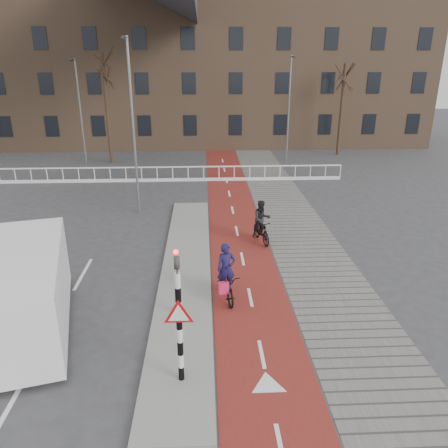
{
  "coord_description": "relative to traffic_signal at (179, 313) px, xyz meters",
  "views": [
    {
      "loc": [
        0.03,
        -10.67,
        7.42
      ],
      "look_at": [
        0.77,
        5.0,
        1.5
      ],
      "focal_mm": 35.0,
      "sensor_mm": 36.0,
      "label": 1
    }
  ],
  "objects": [
    {
      "name": "bike_lane",
      "position": [
        2.1,
        12.02,
        -1.98
      ],
      "size": [
        2.5,
        60.0,
        0.01
      ],
      "primitive_type": "cube",
      "color": "maroon",
      "rests_on": "ground"
    },
    {
      "name": "ground",
      "position": [
        0.6,
        2.02,
        -1.99
      ],
      "size": [
        120.0,
        120.0,
        0.0
      ],
      "primitive_type": "plane",
      "color": "#38383A",
      "rests_on": "ground"
    },
    {
      "name": "tree_mid",
      "position": [
        -6.44,
        24.77,
        1.95
      ],
      "size": [
        0.26,
        0.26,
        7.89
      ],
      "primitive_type": "cylinder",
      "color": "#2E2014",
      "rests_on": "ground"
    },
    {
      "name": "streetlight_left",
      "position": [
        -8.37,
        24.74,
        1.77
      ],
      "size": [
        0.12,
        0.12,
        7.52
      ],
      "primitive_type": "cylinder",
      "color": "slate",
      "rests_on": "ground"
    },
    {
      "name": "cyclist_near",
      "position": [
        1.29,
        4.01,
        -1.33
      ],
      "size": [
        0.99,
        1.94,
        1.93
      ],
      "rotation": [
        0.0,
        0.0,
        0.2
      ],
      "color": "black",
      "rests_on": "bike_lane"
    },
    {
      "name": "curb_island",
      "position": [
        -0.1,
        6.02,
        -1.93
      ],
      "size": [
        1.8,
        16.0,
        0.12
      ],
      "primitive_type": "cube",
      "color": "gray",
      "rests_on": "ground"
    },
    {
      "name": "traffic_signal",
      "position": [
        0.0,
        0.0,
        0.0
      ],
      "size": [
        0.8,
        0.8,
        3.68
      ],
      "color": "black",
      "rests_on": "curb_island"
    },
    {
      "name": "streetlight_right",
      "position": [
        7.1,
        24.92,
        1.88
      ],
      "size": [
        0.12,
        0.12,
        7.73
      ],
      "primitive_type": "cylinder",
      "color": "slate",
      "rests_on": "ground"
    },
    {
      "name": "bollard",
      "position": [
        -0.2,
        3.01,
        -1.42
      ],
      "size": [
        0.12,
        0.12,
        0.9
      ],
      "primitive_type": "cylinder",
      "color": "yellow",
      "rests_on": "curb_island"
    },
    {
      "name": "sidewalk",
      "position": [
        4.9,
        12.02,
        -1.98
      ],
      "size": [
        3.0,
        60.0,
        0.01
      ],
      "primitive_type": "cube",
      "color": "slate",
      "rests_on": "ground"
    },
    {
      "name": "railing",
      "position": [
        -4.4,
        19.02,
        -1.68
      ],
      "size": [
        28.0,
        0.1,
        0.99
      ],
      "color": "silver",
      "rests_on": "ground"
    },
    {
      "name": "van",
      "position": [
        -4.57,
        2.49,
        -0.72
      ],
      "size": [
        3.59,
        6.01,
        2.42
      ],
      "rotation": [
        0.0,
        0.0,
        0.25
      ],
      "color": "white",
      "rests_on": "ground"
    },
    {
      "name": "townhouse_row",
      "position": [
        -2.4,
        34.02,
        5.82
      ],
      "size": [
        46.0,
        10.0,
        15.9
      ],
      "color": "#7F6047",
      "rests_on": "ground"
    },
    {
      "name": "cyclist_far",
      "position": [
        3.05,
        8.69,
        -1.21
      ],
      "size": [
        0.92,
        1.8,
        1.87
      ],
      "rotation": [
        0.0,
        0.0,
        0.25
      ],
      "color": "black",
      "rests_on": "bike_lane"
    },
    {
      "name": "tree_right",
      "position": [
        11.75,
        26.93,
        1.59
      ],
      "size": [
        0.25,
        0.25,
        7.16
      ],
      "primitive_type": "cylinder",
      "color": "#2E2014",
      "rests_on": "ground"
    },
    {
      "name": "streetlight_near",
      "position": [
        -2.75,
        12.92,
        2.23
      ],
      "size": [
        0.12,
        0.12,
        8.45
      ],
      "primitive_type": "cylinder",
      "color": "slate",
      "rests_on": "ground"
    }
  ]
}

